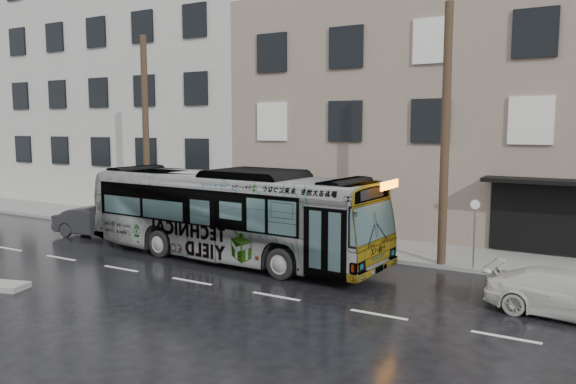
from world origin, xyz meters
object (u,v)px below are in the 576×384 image
at_px(sign_post, 474,233).
at_px(white_sedan, 569,295).
at_px(dark_sedan, 96,222).
at_px(bus, 229,214).
at_px(utility_pole_front, 445,136).
at_px(utility_pole_rear, 146,133).

relative_size(sign_post, white_sedan, 0.58).
bearing_deg(dark_sedan, sign_post, -89.68).
bearing_deg(bus, utility_pole_front, -66.02).
relative_size(utility_pole_rear, sign_post, 3.75).
height_order(utility_pole_rear, dark_sedan, utility_pole_rear).
height_order(utility_pole_rear, sign_post, utility_pole_rear).
relative_size(utility_pole_front, bus, 0.73).
bearing_deg(white_sedan, bus, 91.09).
xyz_separation_m(sign_post, dark_sedan, (-16.14, -2.23, -0.69)).
distance_m(bus, dark_sedan, 7.86).
xyz_separation_m(white_sedan, dark_sedan, (-19.30, 1.23, 0.05)).
bearing_deg(dark_sedan, utility_pole_rear, -32.66).
distance_m(utility_pole_rear, sign_post, 15.46).
distance_m(sign_post, dark_sedan, 16.31).
xyz_separation_m(utility_pole_front, bus, (-7.27, -2.66, -2.94)).
height_order(utility_pole_front, dark_sedan, utility_pole_front).
bearing_deg(bus, dark_sedan, 90.62).
bearing_deg(sign_post, utility_pole_rear, 180.00).
bearing_deg(utility_pole_rear, dark_sedan, -115.12).
bearing_deg(bus, sign_post, -68.49).
relative_size(bus, white_sedan, 2.95).
height_order(utility_pole_front, white_sedan, utility_pole_front).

